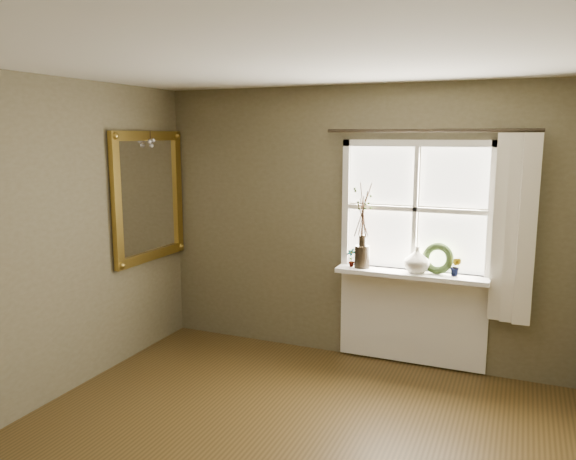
# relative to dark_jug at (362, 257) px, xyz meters

# --- Properties ---
(ceiling) EXTENTS (4.50, 4.50, 0.00)m
(ceiling) POSITION_rel_dark_jug_xyz_m (-0.09, -2.12, 1.58)
(ceiling) COLOR silver
(ceiling) RESTS_ON ground
(wall_back) EXTENTS (4.00, 0.10, 2.60)m
(wall_back) POSITION_rel_dark_jug_xyz_m (-0.09, 0.18, 0.28)
(wall_back) COLOR brown
(wall_back) RESTS_ON ground
(window_frame) EXTENTS (1.36, 0.06, 1.24)m
(window_frame) POSITION_rel_dark_jug_xyz_m (0.46, 0.11, 0.46)
(window_frame) COLOR white
(window_frame) RESTS_ON wall_back
(window_sill) EXTENTS (1.36, 0.26, 0.04)m
(window_sill) POSITION_rel_dark_jug_xyz_m (0.46, 0.00, -0.12)
(window_sill) COLOR white
(window_sill) RESTS_ON wall_back
(window_apron) EXTENTS (1.36, 0.04, 0.88)m
(window_apron) POSITION_rel_dark_jug_xyz_m (0.46, 0.11, -0.56)
(window_apron) COLOR white
(window_apron) RESTS_ON ground
(dark_jug) EXTENTS (0.15, 0.15, 0.21)m
(dark_jug) POSITION_rel_dark_jug_xyz_m (0.00, 0.00, 0.00)
(dark_jug) COLOR black
(dark_jug) RESTS_ON window_sill
(cream_vase) EXTENTS (0.23, 0.23, 0.24)m
(cream_vase) POSITION_rel_dark_jug_xyz_m (0.51, 0.00, 0.01)
(cream_vase) COLOR beige
(cream_vase) RESTS_ON window_sill
(wreath) EXTENTS (0.30, 0.16, 0.29)m
(wreath) POSITION_rel_dark_jug_xyz_m (0.68, 0.04, 0.00)
(wreath) COLOR #2F441E
(wreath) RESTS_ON window_sill
(potted_plant_left) EXTENTS (0.11, 0.09, 0.17)m
(potted_plant_left) POSITION_rel_dark_jug_xyz_m (-0.10, 0.00, -0.02)
(potted_plant_left) COLOR #2F441E
(potted_plant_left) RESTS_ON window_sill
(potted_plant_right) EXTENTS (0.11, 0.10, 0.17)m
(potted_plant_right) POSITION_rel_dark_jug_xyz_m (0.84, 0.00, -0.02)
(potted_plant_right) COLOR #2F441E
(potted_plant_right) RESTS_ON window_sill
(curtain) EXTENTS (0.36, 0.12, 1.59)m
(curtain) POSITION_rel_dark_jug_xyz_m (1.30, 0.01, 0.34)
(curtain) COLOR beige
(curtain) RESTS_ON wall_back
(curtain_rod) EXTENTS (1.84, 0.03, 0.03)m
(curtain_rod) POSITION_rel_dark_jug_xyz_m (0.56, 0.05, 1.16)
(curtain_rod) COLOR black
(curtain_rod) RESTS_ON wall_back
(gilt_mirror) EXTENTS (0.10, 1.07, 1.27)m
(gilt_mirror) POSITION_rel_dark_jug_xyz_m (-2.06, -0.43, 0.52)
(gilt_mirror) COLOR white
(gilt_mirror) RESTS_ON wall_left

